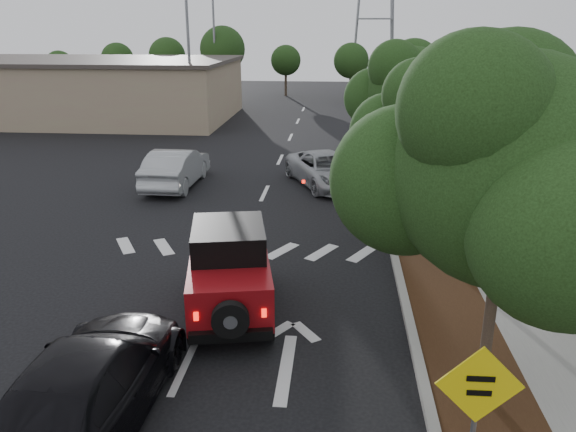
# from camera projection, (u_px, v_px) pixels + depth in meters

# --- Properties ---
(ground) EXTENTS (120.00, 120.00, 0.00)m
(ground) POSITION_uv_depth(u_px,v_px,m) (186.00, 363.00, 11.18)
(ground) COLOR black
(ground) RESTS_ON ground
(curb) EXTENTS (0.20, 70.00, 0.15)m
(curb) POSITION_uv_depth(u_px,v_px,m) (380.00, 194.00, 22.07)
(curb) COLOR #9E9B93
(curb) RESTS_ON ground
(planting_strip) EXTENTS (1.80, 70.00, 0.12)m
(planting_strip) POSITION_uv_depth(u_px,v_px,m) (406.00, 195.00, 21.99)
(planting_strip) COLOR black
(planting_strip) RESTS_ON ground
(sidewalk) EXTENTS (2.00, 70.00, 0.12)m
(sidewalk) POSITION_uv_depth(u_px,v_px,m) (455.00, 197.00, 21.83)
(sidewalk) COLOR gray
(sidewalk) RESTS_ON ground
(hedge) EXTENTS (0.80, 70.00, 0.80)m
(hedge) POSITION_uv_depth(u_px,v_px,m) (493.00, 189.00, 21.60)
(hedge) COLOR black
(hedge) RESTS_ON ground
(commercial_building) EXTENTS (22.00, 12.00, 4.00)m
(commercial_building) POSITION_uv_depth(u_px,v_px,m) (76.00, 90.00, 40.20)
(commercial_building) COLOR gray
(commercial_building) RESTS_ON ground
(transmission_tower) EXTENTS (7.00, 4.00, 28.00)m
(transmission_tower) POSITION_uv_depth(u_px,v_px,m) (371.00, 93.00, 55.92)
(transmission_tower) COLOR slate
(transmission_tower) RESTS_ON ground
(street_tree_near) EXTENTS (3.80, 3.80, 5.92)m
(street_tree_near) POSITION_uv_depth(u_px,v_px,m) (480.00, 394.00, 10.22)
(street_tree_near) COLOR black
(street_tree_near) RESTS_ON ground
(street_tree_mid) EXTENTS (3.20, 3.20, 5.32)m
(street_tree_mid) POSITION_uv_depth(u_px,v_px,m) (426.00, 250.00, 16.82)
(street_tree_mid) COLOR black
(street_tree_mid) RESTS_ON ground
(street_tree_far) EXTENTS (3.40, 3.40, 5.62)m
(street_tree_far) POSITION_uv_depth(u_px,v_px,m) (403.00, 190.00, 22.95)
(street_tree_far) COLOR black
(street_tree_far) RESTS_ON ground
(light_pole_a) EXTENTS (2.00, 0.22, 9.00)m
(light_pole_a) POSITION_uv_depth(u_px,v_px,m) (193.00, 130.00, 36.25)
(light_pole_a) COLOR slate
(light_pole_a) RESTS_ON ground
(light_pole_b) EXTENTS (2.00, 0.22, 9.00)m
(light_pole_b) POSITION_uv_depth(u_px,v_px,m) (217.00, 105.00, 47.65)
(light_pole_b) COLOR slate
(light_pole_b) RESTS_ON ground
(red_jeep) EXTENTS (2.45, 4.18, 2.06)m
(red_jeep) POSITION_uv_depth(u_px,v_px,m) (229.00, 268.00, 13.00)
(red_jeep) COLOR black
(red_jeep) RESTS_ON ground
(silver_suv_ahead) EXTENTS (4.10, 5.43, 1.37)m
(silver_suv_ahead) POSITION_uv_depth(u_px,v_px,m) (327.00, 170.00, 23.38)
(silver_suv_ahead) COLOR #A0A3A7
(silver_suv_ahead) RESTS_ON ground
(black_suv_oncoming) EXTENTS (2.19, 5.20, 1.50)m
(black_suv_oncoming) POSITION_uv_depth(u_px,v_px,m) (91.00, 381.00, 9.36)
(black_suv_oncoming) COLOR black
(black_suv_oncoming) RESTS_ON ground
(silver_sedan_oncoming) EXTENTS (1.78, 4.83, 1.58)m
(silver_sedan_oncoming) POSITION_uv_depth(u_px,v_px,m) (176.00, 167.00, 23.29)
(silver_sedan_oncoming) COLOR #A6A9AD
(silver_sedan_oncoming) RESTS_ON ground
(parked_suv) EXTENTS (4.05, 1.87, 1.34)m
(parked_suv) POSITION_uv_depth(u_px,v_px,m) (131.00, 118.00, 36.54)
(parked_suv) COLOR #93959A
(parked_suv) RESTS_ON ground
(speed_hump_sign) EXTENTS (1.14, 0.10, 2.43)m
(speed_hump_sign) POSITION_uv_depth(u_px,v_px,m) (477.00, 404.00, 7.32)
(speed_hump_sign) COLOR slate
(speed_hump_sign) RESTS_ON ground
(terracotta_planter) EXTENTS (0.71, 0.71, 1.23)m
(terracotta_planter) POSITION_uv_depth(u_px,v_px,m) (536.00, 261.00, 13.93)
(terracotta_planter) COLOR brown
(terracotta_planter) RESTS_ON ground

